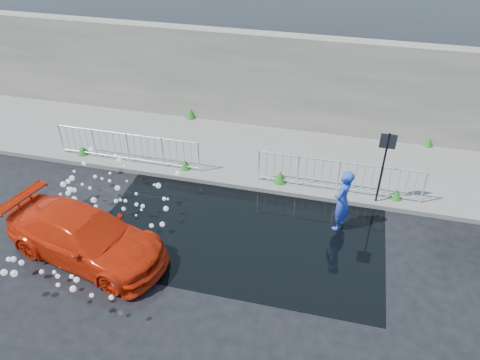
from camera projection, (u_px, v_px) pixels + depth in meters
The scene contains 12 objects.
ground at pixel (214, 250), 12.66m from camera, with size 90.00×90.00×0.00m, color black.
pavement at pixel (254, 153), 16.58m from camera, with size 30.00×4.00×0.15m, color slate.
curb at pixel (241, 185), 14.99m from camera, with size 30.00×0.25×0.16m, color slate.
retaining_wall at pixel (268, 81), 17.27m from camera, with size 30.00×0.60×3.50m, color #646154.
puddle at pixel (241, 229), 13.35m from camera, with size 8.00×5.00×0.01m, color black.
sign_post at pixel (385, 157), 13.30m from camera, with size 0.45×0.06×2.50m.
railing_left at pixel (128, 147), 15.68m from camera, with size 5.05×0.05×1.10m.
railing_right at pixel (339, 175), 14.30m from camera, with size 5.05×0.05×1.10m.
weeds at pixel (245, 153), 16.15m from camera, with size 12.17×3.93×0.41m.
water_spray at pixel (93, 208), 13.07m from camera, with size 3.64×5.47×1.03m.
red_car at pixel (86, 236), 12.15m from camera, with size 1.84×4.53×1.31m, color red.
person at pixel (342, 201), 12.91m from camera, with size 0.69×0.46×1.90m, color #2541BA.
Camera 1 is at (2.90, -8.80, 8.87)m, focal length 35.00 mm.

